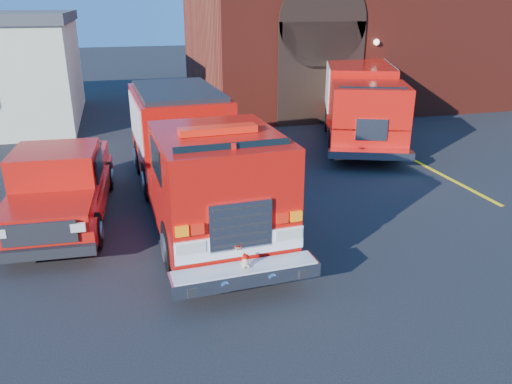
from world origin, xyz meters
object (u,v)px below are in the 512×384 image
object	(u,v)px
fire_station	(350,12)
pickup_truck	(61,185)
secondary_truck	(360,100)
fire_engine	(193,155)

from	to	relation	value
fire_station	pickup_truck	size ratio (longest dim) A/B	2.81
fire_station	secondary_truck	distance (m)	8.44
fire_station	pickup_truck	bearing A→B (deg)	-136.04
pickup_truck	fire_engine	bearing A→B (deg)	-4.06
fire_station	fire_engine	size ratio (longest dim) A/B	1.77
fire_station	fire_engine	xyz separation A→B (m)	(-9.79, -12.56, -2.90)
pickup_truck	secondary_truck	distance (m)	11.08
fire_engine	fire_station	bearing A→B (deg)	52.06
fire_engine	secondary_truck	size ratio (longest dim) A/B	1.05
secondary_truck	fire_station	bearing A→B (deg)	68.44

